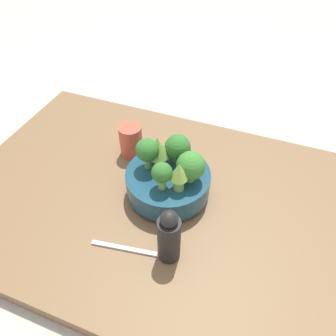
{
  "coord_description": "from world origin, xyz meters",
  "views": [
    {
      "loc": [
        0.17,
        -0.51,
        0.71
      ],
      "look_at": [
        -0.03,
        0.03,
        0.14
      ],
      "focal_mm": 35.0,
      "sensor_mm": 36.0,
      "label": 1
    }
  ],
  "objects_px": {
    "cup": "(131,141)",
    "pepper_mill": "(169,237)",
    "bowl": "(168,182)",
    "fork": "(131,250)"
  },
  "relations": [
    {
      "from": "bowl",
      "to": "pepper_mill",
      "type": "bearing_deg",
      "value": -68.29
    },
    {
      "from": "pepper_mill",
      "to": "fork",
      "type": "height_order",
      "value": "pepper_mill"
    },
    {
      "from": "cup",
      "to": "pepper_mill",
      "type": "bearing_deg",
      "value": -51.15
    },
    {
      "from": "bowl",
      "to": "fork",
      "type": "height_order",
      "value": "bowl"
    },
    {
      "from": "pepper_mill",
      "to": "cup",
      "type": "bearing_deg",
      "value": 128.85
    },
    {
      "from": "bowl",
      "to": "cup",
      "type": "distance_m",
      "value": 0.19
    },
    {
      "from": "fork",
      "to": "cup",
      "type": "bearing_deg",
      "value": 115.07
    },
    {
      "from": "cup",
      "to": "pepper_mill",
      "type": "relative_size",
      "value": 0.64
    },
    {
      "from": "cup",
      "to": "bowl",
      "type": "bearing_deg",
      "value": -34.53
    },
    {
      "from": "pepper_mill",
      "to": "fork",
      "type": "relative_size",
      "value": 0.81
    }
  ]
}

